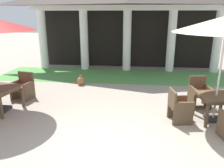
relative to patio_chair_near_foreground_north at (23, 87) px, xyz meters
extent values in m
plane|color=#9E9384|center=(3.37, -2.82, -0.40)|extent=(60.00, 60.00, 0.00)
cylinder|color=white|center=(-1.02, 4.54, 1.08)|extent=(0.41, 0.41, 2.97)
cylinder|color=white|center=(1.18, 4.54, 1.08)|extent=(0.41, 0.41, 2.97)
cylinder|color=white|center=(3.37, 4.54, 1.08)|extent=(0.41, 0.41, 2.97)
cylinder|color=white|center=(5.57, 4.54, 1.08)|extent=(0.41, 0.41, 2.97)
cylinder|color=white|center=(7.76, 4.54, 1.08)|extent=(0.41, 0.41, 2.97)
cube|color=white|center=(3.37, 4.54, 2.68)|extent=(9.58, 0.70, 0.24)
cube|color=black|center=(3.37, 5.44, 1.08)|extent=(9.38, 0.16, 2.97)
cube|color=#519347|center=(3.37, 3.28, -0.40)|extent=(11.78, 2.57, 0.01)
cube|color=brown|center=(0.14, -1.59, -0.10)|extent=(0.08, 0.08, 0.60)
cube|color=brown|center=(0.33, -0.69, -0.10)|extent=(0.08, 0.08, 0.60)
cube|color=#2D2D2D|center=(-0.21, -1.05, -0.36)|extent=(0.46, 0.46, 0.08)
cube|color=brown|center=(-0.01, -0.04, -0.01)|extent=(0.69, 0.66, 0.07)
cube|color=#C64C38|center=(-0.01, -0.04, 0.05)|extent=(0.63, 0.61, 0.05)
cube|color=brown|center=(0.04, 0.21, 0.26)|extent=(0.59, 0.18, 0.47)
cube|color=brown|center=(0.26, -0.10, -0.10)|extent=(0.17, 0.56, 0.61)
cube|color=brown|center=(-0.28, 0.01, -0.10)|extent=(0.17, 0.56, 0.61)
cube|color=brown|center=(0.20, -0.34, -0.22)|extent=(0.07, 0.07, 0.36)
cube|color=brown|center=(-0.32, -0.23, -0.22)|extent=(0.07, 0.07, 0.36)
cube|color=brown|center=(0.30, 0.15, -0.22)|extent=(0.07, 0.07, 0.36)
cube|color=brown|center=(-0.22, 0.25, -0.22)|extent=(0.07, 0.07, 0.36)
cube|color=brown|center=(5.98, -1.08, 0.30)|extent=(1.01, 1.01, 0.05)
cube|color=brown|center=(5.98, -1.08, 0.24)|extent=(0.93, 0.93, 0.07)
cube|color=brown|center=(5.65, -1.54, -0.10)|extent=(0.08, 0.08, 0.61)
cube|color=brown|center=(5.52, -0.74, -0.10)|extent=(0.08, 0.08, 0.61)
cube|color=brown|center=(6.32, -0.62, -0.10)|extent=(0.08, 0.08, 0.61)
cube|color=#2D2D2D|center=(5.98, -1.08, -0.37)|extent=(0.43, 0.43, 0.07)
cylinder|color=beige|center=(5.98, -1.08, 0.86)|extent=(0.05, 0.05, 2.53)
cube|color=brown|center=(5.83, -0.14, 0.02)|extent=(0.62, 0.64, 0.07)
cube|color=#C64C38|center=(5.83, -0.14, 0.08)|extent=(0.57, 0.59, 0.05)
cube|color=brown|center=(5.79, 0.12, 0.29)|extent=(0.55, 0.14, 0.47)
cube|color=brown|center=(6.08, -0.10, -0.08)|extent=(0.15, 0.57, 0.65)
cube|color=brown|center=(5.59, -0.17, -0.08)|extent=(0.15, 0.57, 0.65)
cube|color=brown|center=(6.11, -0.35, -0.21)|extent=(0.06, 0.06, 0.39)
cube|color=brown|center=(5.63, -0.43, -0.21)|extent=(0.06, 0.06, 0.39)
cube|color=brown|center=(6.03, 0.15, -0.21)|extent=(0.06, 0.06, 0.39)
cube|color=brown|center=(5.55, 0.08, -0.21)|extent=(0.06, 0.06, 0.39)
cube|color=brown|center=(5.04, -1.23, 0.01)|extent=(0.60, 0.62, 0.07)
cube|color=#C64C38|center=(5.04, -1.23, 0.07)|extent=(0.56, 0.57, 0.05)
cube|color=brown|center=(4.80, -1.27, 0.27)|extent=(0.14, 0.55, 0.45)
cube|color=brown|center=(5.00, -0.98, -0.08)|extent=(0.53, 0.14, 0.65)
cube|color=brown|center=(5.08, -1.48, -0.08)|extent=(0.53, 0.14, 0.65)
cube|color=brown|center=(5.23, -0.95, -0.21)|extent=(0.06, 0.06, 0.38)
cube|color=brown|center=(5.31, -1.44, -0.21)|extent=(0.06, 0.06, 0.38)
cube|color=brown|center=(4.77, -1.02, -0.21)|extent=(0.06, 0.06, 0.38)
cube|color=brown|center=(4.84, -1.51, -0.21)|extent=(0.06, 0.06, 0.38)
cube|color=brown|center=(5.88, -2.07, -0.07)|extent=(0.14, 0.54, 0.66)
cube|color=brown|center=(5.85, -1.83, -0.22)|extent=(0.06, 0.06, 0.36)
ellipsoid|color=#9E5633|center=(1.60, 1.73, -0.23)|extent=(0.30, 0.30, 0.34)
sphere|color=#9E5633|center=(1.60, 1.73, -0.02)|extent=(0.08, 0.08, 0.08)
camera|label=1|loc=(3.76, -7.00, 2.41)|focal=36.23mm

